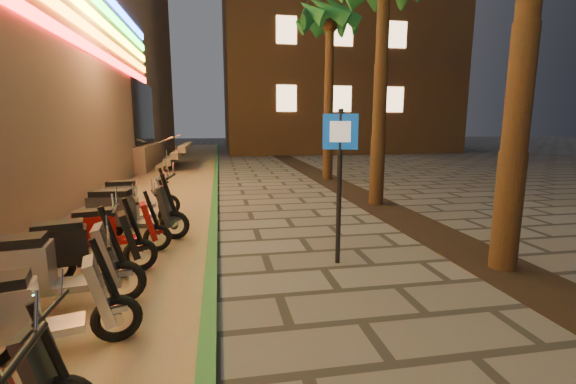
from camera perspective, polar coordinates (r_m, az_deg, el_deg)
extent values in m
plane|color=#474442|center=(3.86, 2.83, -25.43)|extent=(120.00, 120.00, 0.00)
cube|color=#8C7251|center=(13.39, -18.03, -0.07)|extent=(3.40, 60.00, 0.01)
cube|color=#26662D|center=(13.25, -10.75, 0.35)|extent=(0.18, 60.00, 0.10)
cube|color=black|center=(9.42, 17.59, -4.14)|extent=(1.20, 40.00, 0.02)
cube|color=black|center=(21.40, -20.54, 10.92)|extent=(0.08, 5.00, 3.00)
cube|color=gray|center=(21.90, -25.48, 4.78)|extent=(5.00, 6.00, 1.20)
cube|color=#FF1414|center=(10.06, -34.19, 21.38)|extent=(0.06, 26.00, 0.28)
cube|color=gray|center=(21.35, -17.59, 3.96)|extent=(0.35, 5.00, 0.30)
cube|color=gray|center=(21.28, -16.70, 4.80)|extent=(0.35, 5.00, 0.30)
cube|color=gray|center=(21.22, -15.79, 5.64)|extent=(0.35, 5.00, 0.30)
cube|color=gray|center=(21.17, -14.88, 6.49)|extent=(0.35, 5.00, 0.30)
cylinder|color=silver|center=(19.35, -19.69, 6.53)|extent=(2.09, 0.06, 0.81)
cylinder|color=silver|center=(23.30, -18.09, 7.12)|extent=(2.09, 0.06, 0.81)
cube|color=brown|center=(37.80, 5.75, 25.75)|extent=(18.00, 16.00, 25.00)
cube|color=#F5C386|center=(27.50, -0.22, 13.71)|extent=(1.40, 0.06, 1.80)
cube|color=#F5C386|center=(28.46, 7.97, 13.50)|extent=(1.40, 0.06, 1.80)
cube|color=#F5C386|center=(29.93, 15.46, 13.06)|extent=(1.40, 0.06, 1.80)
cube|color=#F5C386|center=(28.15, -0.22, 22.89)|extent=(1.40, 0.06, 1.80)
cube|color=#F5C386|center=(29.09, 8.20, 22.38)|extent=(1.40, 0.06, 1.80)
cube|color=#F5C386|center=(30.53, 15.89, 21.52)|extent=(1.40, 0.06, 1.80)
cylinder|color=#472D19|center=(6.67, 31.13, 12.79)|extent=(0.40, 0.40, 5.45)
cylinder|color=#472D19|center=(10.97, 13.45, 12.96)|extent=(0.40, 0.40, 5.70)
cylinder|color=#472D19|center=(15.69, 6.03, 12.67)|extent=(0.40, 0.40, 5.95)
sphere|color=#472D19|center=(16.10, 6.24, 23.30)|extent=(0.56, 0.56, 0.56)
cone|color=#16491B|center=(16.47, 9.53, 24.55)|extent=(0.60, 1.93, 1.52)
cone|color=#16491B|center=(16.93, 8.10, 24.18)|extent=(1.70, 1.86, 1.52)
cone|color=#16491B|center=(17.07, 5.92, 24.11)|extent=(2.00, 0.93, 1.52)
cone|color=#16491B|center=(16.82, 3.88, 24.35)|extent=(1.97, 1.48, 1.52)
cone|color=#16491B|center=(16.30, 2.85, 24.83)|extent=(1.22, 2.02, 1.52)
cone|color=#16491B|center=(15.73, 3.39, 25.38)|extent=(1.22, 2.02, 1.52)
cone|color=#16491B|center=(15.39, 5.41, 25.70)|extent=(1.97, 1.48, 1.52)
cone|color=#16491B|center=(15.45, 7.89, 25.59)|extent=(2.00, 0.93, 1.52)
cone|color=#16491B|center=(15.89, 9.51, 25.11)|extent=(1.70, 1.86, 1.52)
cylinder|color=black|center=(6.15, 7.58, 0.54)|extent=(0.08, 0.08, 2.47)
cube|color=#0E4BB8|center=(6.05, 7.76, 8.85)|extent=(0.52, 0.21, 0.54)
cube|color=white|center=(6.02, 7.75, 8.84)|extent=(0.30, 0.13, 0.32)
cylinder|color=black|center=(2.38, -34.87, -19.26)|extent=(0.08, 0.60, 0.05)
cube|color=#222526|center=(3.48, -32.56, -21.15)|extent=(0.24, 0.36, 0.62)
cylinder|color=black|center=(3.37, -31.84, -18.66)|extent=(0.24, 0.06, 0.66)
cylinder|color=black|center=(3.23, -31.57, -14.28)|extent=(0.04, 0.51, 0.04)
torus|color=black|center=(4.56, -24.00, -16.75)|extent=(0.52, 0.23, 0.51)
cylinder|color=silver|center=(4.56, -24.00, -16.75)|extent=(0.16, 0.13, 0.14)
cube|color=silver|center=(4.57, -31.31, -16.74)|extent=(0.61, 0.46, 0.08)
cube|color=silver|center=(4.42, -26.12, -13.02)|extent=(0.36, 0.45, 0.69)
cylinder|color=black|center=(4.35, -25.41, -10.58)|extent=(0.28, 0.14, 0.72)
cylinder|color=black|center=(4.26, -25.07, -6.58)|extent=(0.19, 0.56, 0.04)
cube|color=silver|center=(4.51, -24.11, -15.42)|extent=(0.24, 0.19, 0.06)
torus|color=black|center=(5.62, -36.01, -12.35)|extent=(0.58, 0.20, 0.57)
cylinder|color=silver|center=(5.62, -36.01, -12.35)|extent=(0.17, 0.13, 0.15)
torus|color=black|center=(5.39, -23.23, -12.12)|extent=(0.58, 0.20, 0.57)
cylinder|color=silver|center=(5.39, -23.23, -12.12)|extent=(0.17, 0.13, 0.15)
cube|color=#999AA0|center=(5.46, -29.91, -11.89)|extent=(0.65, 0.46, 0.09)
cube|color=#999AA0|center=(5.50, -35.47, -9.28)|extent=(0.82, 0.53, 0.54)
cube|color=black|center=(5.41, -35.81, -6.11)|extent=(0.72, 0.45, 0.13)
cube|color=#999AA0|center=(5.28, -25.18, -8.45)|extent=(0.36, 0.48, 0.77)
cylinder|color=black|center=(5.21, -24.52, -6.14)|extent=(0.31, 0.12, 0.81)
cylinder|color=black|center=(5.13, -24.20, -2.36)|extent=(0.15, 0.63, 0.05)
cube|color=#999AA0|center=(5.34, -23.33, -10.82)|extent=(0.26, 0.19, 0.07)
torus|color=black|center=(6.40, -31.20, -9.49)|extent=(0.53, 0.24, 0.52)
cylinder|color=silver|center=(6.40, -31.20, -9.49)|extent=(0.16, 0.14, 0.14)
torus|color=black|center=(6.39, -21.03, -8.71)|extent=(0.53, 0.24, 0.52)
cylinder|color=silver|center=(6.39, -21.03, -8.71)|extent=(0.16, 0.14, 0.14)
cube|color=black|center=(6.36, -26.23, -8.80)|extent=(0.63, 0.48, 0.08)
cube|color=black|center=(6.31, -30.71, -6.95)|extent=(0.78, 0.56, 0.50)
cube|color=black|center=(6.24, -30.95, -4.38)|extent=(0.69, 0.48, 0.12)
cube|color=black|center=(6.28, -22.51, -5.88)|extent=(0.37, 0.46, 0.70)
cylinder|color=black|center=(6.24, -21.99, -4.05)|extent=(0.28, 0.15, 0.74)
cylinder|color=black|center=(6.18, -21.72, -1.12)|extent=(0.21, 0.57, 0.04)
cube|color=black|center=(6.35, -21.10, -7.68)|extent=(0.25, 0.20, 0.06)
torus|color=black|center=(7.23, -27.23, -7.11)|extent=(0.50, 0.22, 0.49)
cylinder|color=silver|center=(7.23, -27.23, -7.11)|extent=(0.15, 0.13, 0.13)
torus|color=black|center=(7.26, -18.78, -6.45)|extent=(0.50, 0.22, 0.49)
cylinder|color=silver|center=(7.26, -18.78, -6.45)|extent=(0.15, 0.13, 0.13)
cube|color=maroon|center=(7.22, -23.09, -6.52)|extent=(0.59, 0.45, 0.08)
cube|color=maroon|center=(7.16, -26.80, -4.96)|extent=(0.74, 0.52, 0.47)
cube|color=black|center=(7.10, -26.97, -2.81)|extent=(0.65, 0.45, 0.11)
cube|color=maroon|center=(7.17, -19.98, -4.07)|extent=(0.34, 0.43, 0.67)
cylinder|color=black|center=(7.13, -19.54, -2.54)|extent=(0.27, 0.13, 0.70)
cylinder|color=black|center=(7.08, -19.30, -0.11)|extent=(0.19, 0.54, 0.04)
cube|color=maroon|center=(7.23, -18.83, -5.59)|extent=(0.24, 0.18, 0.06)
torus|color=black|center=(8.22, -25.05, -4.65)|extent=(0.59, 0.16, 0.58)
cylinder|color=silver|center=(8.22, -25.05, -4.65)|extent=(0.17, 0.13, 0.16)
torus|color=black|center=(7.88, -16.45, -4.72)|extent=(0.59, 0.16, 0.58)
cylinder|color=silver|center=(7.88, -16.45, -4.72)|extent=(0.17, 0.13, 0.16)
cube|color=#2A2B2F|center=(8.02, -20.94, -4.39)|extent=(0.65, 0.43, 0.09)
cube|color=#2A2B2F|center=(8.12, -24.63, -2.44)|extent=(0.82, 0.49, 0.56)
cube|color=black|center=(8.06, -24.80, -0.19)|extent=(0.72, 0.42, 0.13)
cube|color=#2A2B2F|center=(7.82, -17.71, -2.02)|extent=(0.34, 0.47, 0.79)
cylinder|color=black|center=(7.77, -17.23, -0.40)|extent=(0.31, 0.11, 0.83)
cylinder|color=black|center=(7.70, -16.96, 2.22)|extent=(0.11, 0.65, 0.05)
cube|color=#2A2B2F|center=(7.84, -16.49, -3.77)|extent=(0.26, 0.18, 0.07)
torus|color=black|center=(8.97, -23.63, -3.75)|extent=(0.47, 0.22, 0.47)
cylinder|color=silver|center=(8.97, -23.63, -3.75)|extent=(0.15, 0.12, 0.13)
torus|color=black|center=(9.06, -17.27, -3.22)|extent=(0.47, 0.22, 0.47)
cylinder|color=silver|center=(9.06, -17.27, -3.22)|extent=(0.15, 0.12, 0.13)
cube|color=silver|center=(8.99, -20.50, -3.27)|extent=(0.56, 0.43, 0.07)
cube|color=silver|center=(8.92, -23.28, -2.09)|extent=(0.70, 0.50, 0.45)
cube|color=black|center=(8.87, -23.40, -0.45)|extent=(0.61, 0.43, 0.11)
cube|color=silver|center=(8.98, -18.16, -1.39)|extent=(0.33, 0.41, 0.63)
cylinder|color=black|center=(8.96, -17.83, -0.23)|extent=(0.25, 0.13, 0.66)
cylinder|color=black|center=(8.92, -17.64, 1.60)|extent=(0.18, 0.51, 0.04)
cube|color=silver|center=(9.04, -17.31, -2.56)|extent=(0.22, 0.18, 0.05)
torus|color=black|center=(10.00, -23.79, -2.21)|extent=(0.54, 0.18, 0.53)
cylinder|color=silver|center=(10.00, -23.79, -2.21)|extent=(0.16, 0.12, 0.14)
torus|color=black|center=(9.95, -17.20, -1.86)|extent=(0.54, 0.18, 0.53)
cylinder|color=silver|center=(9.95, -17.20, -1.86)|extent=(0.16, 0.12, 0.14)
cube|color=#9B9BA2|center=(9.95, -20.57, -1.81)|extent=(0.61, 0.43, 0.08)
cube|color=#9B9BA2|center=(9.94, -23.44, -0.51)|extent=(0.77, 0.49, 0.51)
cube|color=black|center=(9.89, -23.56, 1.19)|extent=(0.68, 0.42, 0.12)
cube|color=#9B9BA2|center=(9.89, -18.13, 0.07)|extent=(0.33, 0.45, 0.72)
cylinder|color=black|center=(9.86, -17.78, 1.27)|extent=(0.29, 0.11, 0.76)
cylinder|color=black|center=(9.81, -17.58, 3.18)|extent=(0.13, 0.60, 0.05)
cube|color=#9B9BA2|center=(9.93, -17.23, -1.16)|extent=(0.24, 0.17, 0.06)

